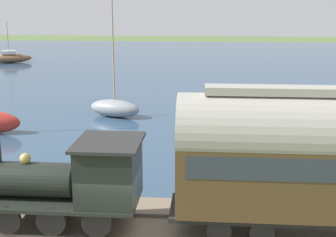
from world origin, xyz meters
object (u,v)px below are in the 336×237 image
steam_locomotive (74,178)px  sailboat_gray (115,108)px  rowboat_mid_harbor (102,149)px  sailboat_brown (9,58)px

steam_locomotive → sailboat_gray: sailboat_gray is taller
steam_locomotive → rowboat_mid_harbor: steam_locomotive is taller
steam_locomotive → sailboat_brown: size_ratio=0.98×
sailboat_brown → sailboat_gray: 34.88m
steam_locomotive → sailboat_brown: (46.22, 21.84, -1.61)m
rowboat_mid_harbor → sailboat_gray: bearing=-25.1°
sailboat_gray → steam_locomotive: bearing=-154.3°
sailboat_brown → rowboat_mid_harbor: bearing=-172.8°
rowboat_mid_harbor → sailboat_brown: bearing=-2.1°
sailboat_gray → sailboat_brown: bearing=53.3°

